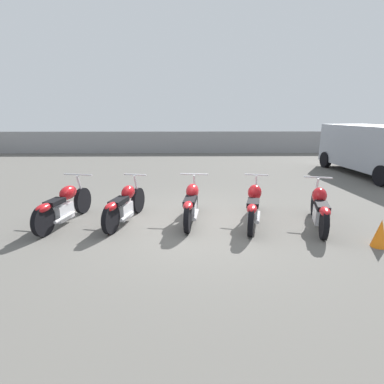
{
  "coord_description": "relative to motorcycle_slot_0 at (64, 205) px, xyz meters",
  "views": [
    {
      "loc": [
        -0.11,
        -6.13,
        2.33
      ],
      "look_at": [
        0.0,
        0.37,
        0.65
      ],
      "focal_mm": 28.0,
      "sensor_mm": 36.0,
      "label": 1
    }
  ],
  "objects": [
    {
      "name": "ground_plane",
      "position": [
        2.8,
        -0.13,
        -0.42
      ],
      "size": [
        60.0,
        60.0,
        0.0
      ],
      "primitive_type": "plane",
      "color": "#5B5954"
    },
    {
      "name": "motorcycle_slot_0",
      "position": [
        0.0,
        0.0,
        0.0
      ],
      "size": [
        0.75,
        2.06,
        0.99
      ],
      "rotation": [
        0.0,
        0.0,
        -0.2
      ],
      "color": "black",
      "rests_on": "ground_plane"
    },
    {
      "name": "motorcycle_slot_4",
      "position": [
        5.51,
        -0.25,
        -0.0
      ],
      "size": [
        0.82,
        2.0,
        0.96
      ],
      "rotation": [
        0.0,
        0.0,
        -0.28
      ],
      "color": "black",
      "rests_on": "ground_plane"
    },
    {
      "name": "motorcycle_slot_3",
      "position": [
        4.15,
        -0.02,
        -0.01
      ],
      "size": [
        0.8,
        2.12,
        0.97
      ],
      "rotation": [
        0.0,
        0.0,
        -0.27
      ],
      "color": "black",
      "rests_on": "ground_plane"
    },
    {
      "name": "fence_back",
      "position": [
        2.8,
        12.59,
        0.25
      ],
      "size": [
        40.0,
        0.04,
        1.34
      ],
      "color": "gray",
      "rests_on": "ground_plane"
    },
    {
      "name": "motorcycle_slot_2",
      "position": [
        2.78,
        0.12,
        0.01
      ],
      "size": [
        0.67,
        1.99,
        0.98
      ],
      "rotation": [
        0.0,
        0.0,
        -0.13
      ],
      "color": "black",
      "rests_on": "ground_plane"
    },
    {
      "name": "motorcycle_slot_1",
      "position": [
        1.31,
        0.06,
        -0.01
      ],
      "size": [
        0.72,
        1.97,
        0.98
      ],
      "rotation": [
        0.0,
        0.0,
        -0.24
      ],
      "color": "black",
      "rests_on": "ground_plane"
    },
    {
      "name": "traffic_cone_near",
      "position": [
        6.17,
        -1.29,
        -0.16
      ],
      "size": [
        0.27,
        0.27,
        0.52
      ],
      "color": "orange",
      "rests_on": "ground_plane"
    },
    {
      "name": "parked_van",
      "position": [
        10.08,
        5.39,
        0.66
      ],
      "size": [
        2.38,
        5.05,
        1.93
      ],
      "rotation": [
        0.0,
        0.0,
        0.06
      ],
      "color": "#999EA8",
      "rests_on": "ground_plane"
    }
  ]
}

